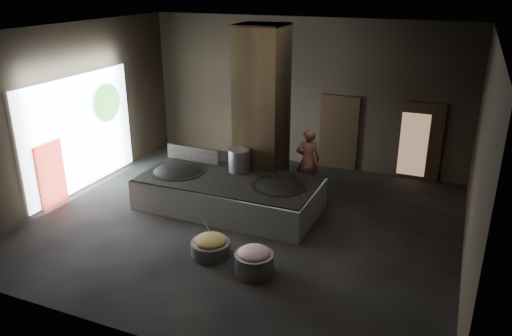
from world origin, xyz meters
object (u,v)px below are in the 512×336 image
at_px(hearth_platform, 229,194).
at_px(veg_basin, 211,248).
at_px(meat_basin, 254,263).
at_px(cook, 308,160).
at_px(wok_left, 178,174).
at_px(wok_right, 279,189).
at_px(stock_pot, 239,160).

distance_m(hearth_platform, veg_basin, 2.34).
bearing_deg(meat_basin, cook, 93.60).
bearing_deg(meat_basin, wok_left, 142.62).
xyz_separation_m(hearth_platform, wok_left, (-1.45, -0.05, 0.35)).
distance_m(wok_right, veg_basin, 2.46).
relative_size(cook, meat_basin, 2.25).
bearing_deg(wok_right, meat_basin, -80.54).
distance_m(hearth_platform, wok_right, 1.40).
height_order(hearth_platform, wok_right, wok_right).
relative_size(wok_left, stock_pot, 2.42).
distance_m(wok_left, veg_basin, 3.08).
xyz_separation_m(hearth_platform, wok_right, (1.35, 0.05, 0.35)).
distance_m(hearth_platform, wok_left, 1.49).
bearing_deg(cook, hearth_platform, 29.08).
height_order(wok_left, wok_right, wok_left).
xyz_separation_m(hearth_platform, veg_basin, (0.65, -2.23, -0.24)).
bearing_deg(wok_left, stock_pot, 21.80).
xyz_separation_m(wok_left, cook, (2.95, 1.94, 0.14)).
relative_size(hearth_platform, veg_basin, 5.42).
distance_m(cook, meat_basin, 4.46).
height_order(wok_left, veg_basin, wok_left).
xyz_separation_m(wok_right, veg_basin, (-0.70, -2.28, -0.59)).
bearing_deg(hearth_platform, wok_left, -176.83).
relative_size(stock_pot, veg_basin, 0.71).
bearing_deg(cook, wok_right, 62.89).
bearing_deg(wok_left, veg_basin, -46.19).
xyz_separation_m(cook, veg_basin, (-0.86, -4.12, -0.73)).
distance_m(hearth_platform, stock_pot, 0.92).
height_order(hearth_platform, stock_pot, stock_pot).
distance_m(stock_pot, meat_basin, 3.64).
distance_m(stock_pot, veg_basin, 3.01).
height_order(stock_pot, cook, cook).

